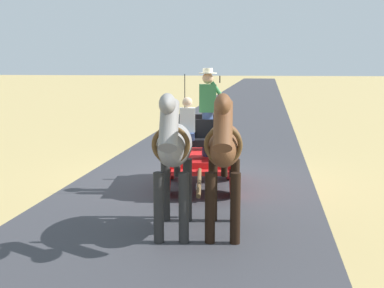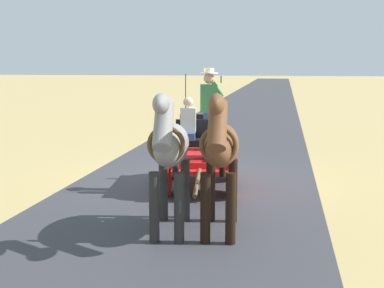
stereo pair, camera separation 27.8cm
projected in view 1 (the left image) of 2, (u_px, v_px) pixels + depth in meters
The scene contains 5 objects.
ground_plane at pixel (196, 178), 12.00m from camera, with size 200.00×200.00×0.00m, color tan.
road_surface at pixel (196, 178), 12.00m from camera, with size 5.25×160.00×0.01m, color #38383D.
horse_drawn_carriage at pixel (200, 149), 10.94m from camera, with size 1.69×4.51×2.50m.
horse_near_side at pixel (224, 149), 7.87m from camera, with size 0.66×2.13×2.21m.
horse_off_side at pixel (173, 149), 7.88m from camera, with size 0.72×2.14×2.21m.
Camera 1 is at (-1.60, 11.63, 2.60)m, focal length 49.09 mm.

